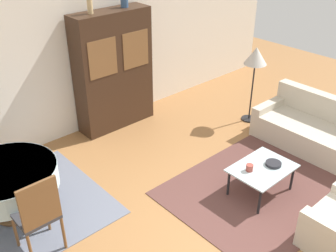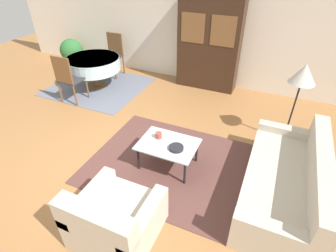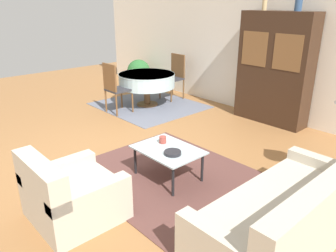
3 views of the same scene
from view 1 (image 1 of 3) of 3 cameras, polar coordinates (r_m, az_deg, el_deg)
ground_plane at (r=5.02m, az=9.41°, el=-16.26°), size 14.00×14.00×0.00m
wall_back at (r=6.73m, az=-14.30°, el=9.40°), size 10.00×0.06×2.70m
area_rug at (r=5.85m, az=13.02°, el=-8.88°), size 2.54×2.03×0.01m
dining_rug at (r=5.69m, az=-20.75°, el=-11.54°), size 2.19×2.00×0.01m
couch at (r=6.93m, az=21.32°, el=-0.93°), size 0.93×2.08×0.81m
coffee_table at (r=5.57m, az=13.50°, el=-6.22°), size 0.87×0.64×0.42m
display_cabinet at (r=6.95m, az=-7.89°, el=7.95°), size 1.40×0.44×2.08m
dining_table at (r=5.33m, az=-22.32°, el=-7.11°), size 1.26×1.26×0.72m
dining_chair_near at (r=4.66m, az=-18.36°, el=-11.83°), size 0.44×0.44×1.05m
floor_lamp at (r=7.13m, az=12.60°, el=9.50°), size 0.40×0.40×1.42m
cup at (r=5.42m, az=11.75°, el=-5.94°), size 0.10×0.10×0.09m
bowl at (r=5.62m, az=15.05°, el=-5.31°), size 0.22×0.22×0.04m
vase_tall at (r=6.43m, az=-11.30°, el=17.00°), size 0.09×0.09×0.30m
vase_short at (r=6.79m, az=-6.36°, el=17.68°), size 0.12×0.12×0.23m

